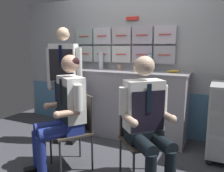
# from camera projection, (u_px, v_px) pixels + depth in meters

# --- Properties ---
(ground) EXTENTS (4.80, 4.80, 0.04)m
(ground) POSITION_uv_depth(u_px,v_px,m) (87.00, 168.00, 2.63)
(ground) COLOR #3A3B41
(galley_bulkhead) EXTENTS (4.20, 0.14, 2.15)m
(galley_bulkhead) POSITION_uv_depth(u_px,v_px,m) (130.00, 65.00, 3.67)
(galley_bulkhead) COLOR #A7A9AC
(galley_bulkhead) RESTS_ON ground
(galley_counter) EXTENTS (1.69, 0.53, 1.00)m
(galley_counter) POSITION_uv_depth(u_px,v_px,m) (130.00, 104.00, 3.47)
(galley_counter) COLOR #9D99A2
(galley_counter) RESTS_ON ground
(folding_chair_left) EXTENTS (0.56, 0.56, 0.83)m
(folding_chair_left) POSITION_uv_depth(u_px,v_px,m) (78.00, 123.00, 2.58)
(folding_chair_left) COLOR #2D2D33
(folding_chair_left) RESTS_ON ground
(crew_member_left) EXTENTS (0.63, 0.69, 1.27)m
(crew_member_left) POSITION_uv_depth(u_px,v_px,m) (64.00, 108.00, 2.47)
(crew_member_left) COLOR black
(crew_member_left) RESTS_ON ground
(folding_chair_right) EXTENTS (0.57, 0.57, 0.83)m
(folding_chair_right) POSITION_uv_depth(u_px,v_px,m) (140.00, 130.00, 2.36)
(folding_chair_right) COLOR #2D2D33
(folding_chair_right) RESTS_ON ground
(crew_member_right) EXTENTS (0.66, 0.67, 1.27)m
(crew_member_right) POSITION_uv_depth(u_px,v_px,m) (147.00, 117.00, 2.18)
(crew_member_right) COLOR black
(crew_member_right) RESTS_ON ground
(crew_member_standing) EXTENTS (0.50, 0.33, 1.62)m
(crew_member_standing) POSITION_uv_depth(u_px,v_px,m) (64.00, 76.00, 3.20)
(crew_member_standing) COLOR black
(crew_member_standing) RESTS_ON ground
(sparkling_bottle_green) EXTENTS (0.08, 0.08, 0.27)m
(sparkling_bottle_green) POSITION_uv_depth(u_px,v_px,m) (149.00, 63.00, 3.35)
(sparkling_bottle_green) COLOR #ADDCDE
(sparkling_bottle_green) RESTS_ON galley_counter
(water_bottle_clear) EXTENTS (0.08, 0.08, 0.29)m
(water_bottle_clear) POSITION_uv_depth(u_px,v_px,m) (101.00, 61.00, 3.72)
(water_bottle_clear) COLOR silver
(water_bottle_clear) RESTS_ON galley_counter
(espresso_cup_small) EXTENTS (0.06, 0.06, 0.07)m
(espresso_cup_small) POSITION_uv_depth(u_px,v_px,m) (136.00, 69.00, 3.28)
(espresso_cup_small) COLOR tan
(espresso_cup_small) RESTS_ON galley_counter
(paper_cup_blue) EXTENTS (0.06, 0.06, 0.08)m
(paper_cup_blue) POSITION_uv_depth(u_px,v_px,m) (119.00, 67.00, 3.61)
(paper_cup_blue) COLOR tan
(paper_cup_blue) RESTS_ON galley_counter
(snack_banana) EXTENTS (0.17, 0.10, 0.04)m
(snack_banana) POSITION_uv_depth(u_px,v_px,m) (174.00, 71.00, 3.17)
(snack_banana) COLOR yellow
(snack_banana) RESTS_ON galley_counter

